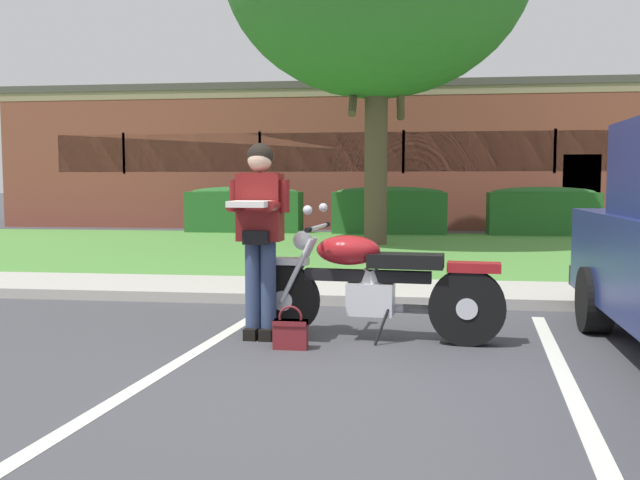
% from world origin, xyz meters
% --- Properties ---
extents(ground_plane, '(140.00, 140.00, 0.00)m').
position_xyz_m(ground_plane, '(0.00, 0.00, 0.00)').
color(ground_plane, '#424247').
extents(curb_strip, '(60.00, 0.20, 0.12)m').
position_xyz_m(curb_strip, '(0.00, 2.85, 0.06)').
color(curb_strip, '#B7B2A8').
rests_on(curb_strip, ground).
extents(concrete_walk, '(60.00, 1.50, 0.08)m').
position_xyz_m(concrete_walk, '(0.00, 3.70, 0.04)').
color(concrete_walk, '#B7B2A8').
rests_on(concrete_walk, ground).
extents(grass_lawn, '(60.00, 8.64, 0.06)m').
position_xyz_m(grass_lawn, '(0.00, 8.76, 0.03)').
color(grass_lawn, '#518E3D').
rests_on(grass_lawn, ground).
extents(stall_stripe_0, '(0.52, 4.39, 0.01)m').
position_xyz_m(stall_stripe_0, '(-1.55, 0.20, 0.00)').
color(stall_stripe_0, silver).
rests_on(stall_stripe_0, ground).
extents(stall_stripe_1, '(0.52, 4.39, 0.01)m').
position_xyz_m(stall_stripe_1, '(1.28, 0.20, 0.00)').
color(stall_stripe_1, silver).
rests_on(stall_stripe_1, ground).
extents(motorcycle, '(2.24, 0.82, 1.18)m').
position_xyz_m(motorcycle, '(-0.04, 1.17, 0.48)').
color(motorcycle, black).
rests_on(motorcycle, ground).
extents(rider_person, '(0.54, 0.60, 1.70)m').
position_xyz_m(rider_person, '(-1.10, 1.09, 1.01)').
color(rider_person, black).
rests_on(rider_person, ground).
extents(handbag, '(0.28, 0.13, 0.36)m').
position_xyz_m(handbag, '(-0.78, 0.76, 0.14)').
color(handbag, maroon).
rests_on(handbag, ground).
extents(hedge_left, '(2.97, 0.90, 1.24)m').
position_xyz_m(hedge_left, '(-4.13, 12.95, 0.65)').
color(hedge_left, '#286028').
rests_on(hedge_left, ground).
extents(hedge_center_left, '(2.86, 0.90, 1.24)m').
position_xyz_m(hedge_center_left, '(-0.36, 12.95, 0.65)').
color(hedge_center_left, '#286028').
rests_on(hedge_center_left, ground).
extents(hedge_center_right, '(2.65, 0.90, 1.24)m').
position_xyz_m(hedge_center_right, '(3.41, 12.95, 0.65)').
color(hedge_center_right, '#286028').
rests_on(hedge_center_right, ground).
extents(brick_building, '(24.26, 8.35, 4.19)m').
position_xyz_m(brick_building, '(-0.04, 18.98, 2.10)').
color(brick_building, brown).
rests_on(brick_building, ground).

